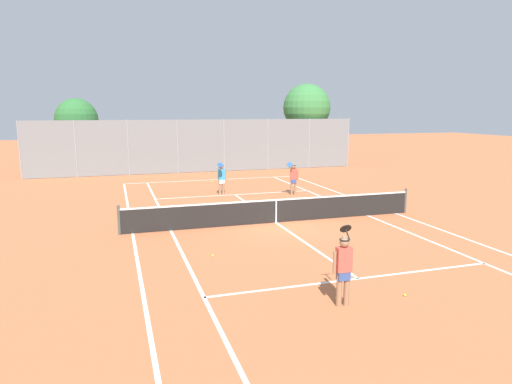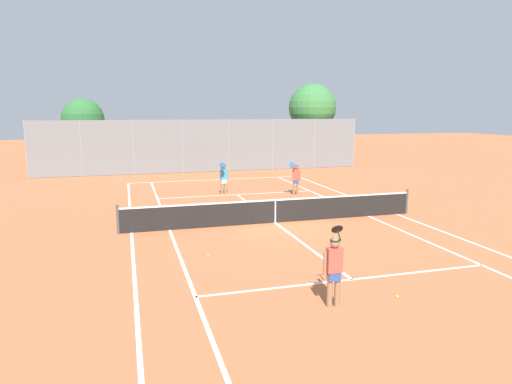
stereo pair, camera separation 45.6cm
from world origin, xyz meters
TOP-DOWN VIEW (x-y plane):
  - ground_plane at (0.00, 0.00)m, footprint 120.00×120.00m
  - court_line_markings at (0.00, 0.00)m, footprint 11.10×23.90m
  - tennis_net at (0.00, 0.00)m, footprint 12.00×0.10m
  - player_near_side at (-1.20, -7.77)m, footprint 0.70×0.72m
  - player_far_left at (-0.68, 6.51)m, footprint 0.60×0.79m
  - player_far_right at (2.95, 5.48)m, footprint 0.81×0.70m
  - loose_tennis_ball_0 at (-4.50, 1.27)m, footprint 0.07×0.07m
  - loose_tennis_ball_1 at (0.47, -7.77)m, footprint 0.07×0.07m
  - loose_tennis_ball_2 at (-3.29, -3.42)m, footprint 0.07×0.07m
  - loose_tennis_ball_3 at (-0.26, 10.89)m, footprint 0.07×0.07m
  - back_fence at (0.00, 15.77)m, footprint 23.57×0.08m
  - tree_behind_left at (-8.36, 18.97)m, footprint 3.01×3.01m
  - tree_behind_right at (9.00, 17.64)m, footprint 3.77×3.77m

SIDE VIEW (x-z plane):
  - ground_plane at x=0.00m, z-range 0.00..0.00m
  - court_line_markings at x=0.00m, z-range 0.00..0.01m
  - loose_tennis_ball_0 at x=-4.50m, z-range 0.00..0.07m
  - loose_tennis_ball_1 at x=0.47m, z-range 0.00..0.07m
  - loose_tennis_ball_2 at x=-3.29m, z-range 0.00..0.07m
  - loose_tennis_ball_3 at x=-0.26m, z-range 0.00..0.07m
  - tennis_net at x=0.00m, z-range -0.03..1.04m
  - player_near_side at x=-1.20m, z-range 0.04..1.81m
  - player_far_left at x=-0.68m, z-range 0.04..1.81m
  - player_far_right at x=2.95m, z-range 0.04..1.81m
  - back_fence at x=0.00m, z-range 0.00..3.78m
  - tree_behind_left at x=-8.36m, z-range 1.05..6.30m
  - tree_behind_right at x=9.00m, z-range 1.28..7.78m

